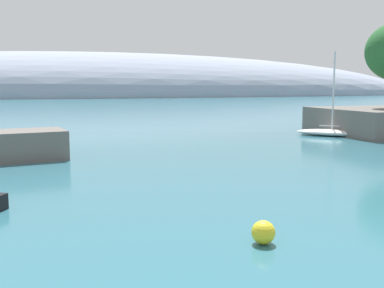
% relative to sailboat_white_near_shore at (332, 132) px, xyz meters
% --- Properties ---
extents(distant_ridge, '(357.72, 81.68, 41.97)m').
position_rel_sailboat_white_near_shore_xyz_m(distant_ridge, '(-0.37, 183.71, -0.45)').
color(distant_ridge, '#8E99AD').
rests_on(distant_ridge, ground).
extents(sailboat_white_near_shore, '(6.89, 6.52, 8.70)m').
position_rel_sailboat_white_near_shore_xyz_m(sailboat_white_near_shore, '(0.00, 0.00, 0.00)').
color(sailboat_white_near_shore, white).
rests_on(sailboat_white_near_shore, water).
extents(mooring_buoy_yellow, '(0.80, 0.80, 0.80)m').
position_rel_sailboat_white_near_shore_xyz_m(mooring_buoy_yellow, '(-21.77, -27.04, -0.05)').
color(mooring_buoy_yellow, yellow).
rests_on(mooring_buoy_yellow, water).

